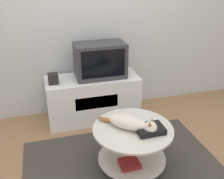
{
  "coord_description": "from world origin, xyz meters",
  "views": [
    {
      "loc": [
        -0.64,
        -1.79,
        1.76
      ],
      "look_at": [
        0.03,
        0.58,
        0.61
      ],
      "focal_mm": 42.0,
      "sensor_mm": 36.0,
      "label": 1
    }
  ],
  "objects_px": {
    "tv": "(100,60)",
    "dvd_box": "(150,129)",
    "cat": "(131,123)",
    "speaker": "(53,79)"
  },
  "relations": [
    {
      "from": "tv",
      "to": "cat",
      "type": "bearing_deg",
      "value": -87.98
    },
    {
      "from": "speaker",
      "to": "tv",
      "type": "bearing_deg",
      "value": 4.85
    },
    {
      "from": "speaker",
      "to": "dvd_box",
      "type": "bearing_deg",
      "value": -54.99
    },
    {
      "from": "tv",
      "to": "dvd_box",
      "type": "distance_m",
      "value": 1.16
    },
    {
      "from": "dvd_box",
      "to": "tv",
      "type": "bearing_deg",
      "value": 99.14
    },
    {
      "from": "speaker",
      "to": "dvd_box",
      "type": "relative_size",
      "value": 0.48
    },
    {
      "from": "tv",
      "to": "dvd_box",
      "type": "bearing_deg",
      "value": -80.86
    },
    {
      "from": "tv",
      "to": "cat",
      "type": "relative_size",
      "value": 1.29
    },
    {
      "from": "speaker",
      "to": "dvd_box",
      "type": "height_order",
      "value": "speaker"
    },
    {
      "from": "dvd_box",
      "to": "cat",
      "type": "xyz_separation_m",
      "value": [
        -0.14,
        0.09,
        0.03
      ]
    }
  ]
}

